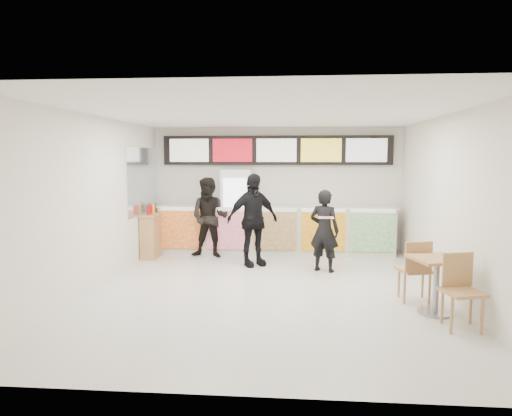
# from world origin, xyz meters

# --- Properties ---
(floor) EXTENTS (7.00, 7.00, 0.00)m
(floor) POSITION_xyz_m (0.00, 0.00, 0.00)
(floor) COLOR beige
(floor) RESTS_ON ground
(ceiling) EXTENTS (7.00, 7.00, 0.00)m
(ceiling) POSITION_xyz_m (0.00, 0.00, 3.00)
(ceiling) COLOR white
(ceiling) RESTS_ON wall_back
(wall_back) EXTENTS (6.00, 0.00, 6.00)m
(wall_back) POSITION_xyz_m (0.00, 3.50, 1.50)
(wall_back) COLOR silver
(wall_back) RESTS_ON floor
(wall_left) EXTENTS (0.00, 7.00, 7.00)m
(wall_left) POSITION_xyz_m (-3.00, 0.00, 1.50)
(wall_left) COLOR silver
(wall_left) RESTS_ON floor
(wall_right) EXTENTS (0.00, 7.00, 7.00)m
(wall_right) POSITION_xyz_m (3.00, 0.00, 1.50)
(wall_right) COLOR silver
(wall_right) RESTS_ON floor
(service_counter) EXTENTS (5.56, 0.77, 1.14)m
(service_counter) POSITION_xyz_m (0.00, 3.09, 0.57)
(service_counter) COLOR silver
(service_counter) RESTS_ON floor
(menu_board) EXTENTS (5.50, 0.14, 0.70)m
(menu_board) POSITION_xyz_m (0.00, 3.41, 2.45)
(menu_board) COLOR black
(menu_board) RESTS_ON wall_back
(drinks_fridge) EXTENTS (0.70, 0.67, 2.00)m
(drinks_fridge) POSITION_xyz_m (-0.93, 3.11, 1.00)
(drinks_fridge) COLOR white
(drinks_fridge) RESTS_ON floor
(mirror_panel) EXTENTS (0.01, 2.00, 1.50)m
(mirror_panel) POSITION_xyz_m (-2.99, 2.45, 1.75)
(mirror_panel) COLOR #B2B7BF
(mirror_panel) RESTS_ON wall_left
(customer_main) EXTENTS (0.71, 0.60, 1.65)m
(customer_main) POSITION_xyz_m (1.03, 1.45, 0.83)
(customer_main) COLOR black
(customer_main) RESTS_ON floor
(customer_left) EXTENTS (0.94, 0.76, 1.83)m
(customer_left) POSITION_xyz_m (-1.49, 2.55, 0.91)
(customer_left) COLOR black
(customer_left) RESTS_ON floor
(customer_mid) EXTENTS (1.23, 0.99, 1.95)m
(customer_mid) POSITION_xyz_m (-0.44, 1.82, 0.98)
(customer_mid) COLOR black
(customer_mid) RESTS_ON floor
(pizza_slice) EXTENTS (0.36, 0.36, 0.02)m
(pizza_slice) POSITION_xyz_m (1.03, 1.00, 1.16)
(pizza_slice) COLOR beige
(pizza_slice) RESTS_ON customer_main
(cafe_table) EXTENTS (0.89, 1.76, 1.00)m
(cafe_table) POSITION_xyz_m (2.50, -0.95, 0.58)
(cafe_table) COLOR tan
(cafe_table) RESTS_ON floor
(condiment_ledge) EXTENTS (0.36, 0.89, 1.19)m
(condiment_ledge) POSITION_xyz_m (-2.82, 2.50, 0.51)
(condiment_ledge) COLOR tan
(condiment_ledge) RESTS_ON floor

